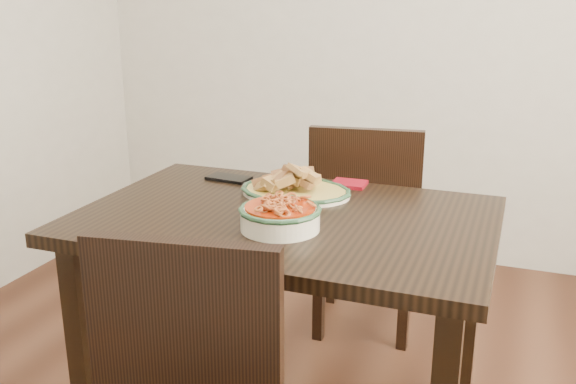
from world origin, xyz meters
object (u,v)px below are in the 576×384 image
(dining_table, at_px, (286,246))
(noodle_bowl, at_px, (280,214))
(fish_plate, at_px, (296,181))
(smartphone, at_px, (229,178))
(chair_far, at_px, (366,220))

(dining_table, distance_m, noodle_bowl, 0.19)
(dining_table, relative_size, fish_plate, 3.38)
(fish_plate, xyz_separation_m, noodle_bowl, (0.07, -0.31, -0.00))
(noodle_bowl, distance_m, smartphone, 0.52)
(chair_far, xyz_separation_m, noodle_bowl, (-0.04, -0.84, 0.29))
(dining_table, relative_size, chair_far, 1.33)
(chair_far, distance_m, noodle_bowl, 0.89)
(chair_far, xyz_separation_m, smartphone, (-0.38, -0.45, 0.26))
(chair_far, relative_size, noodle_bowl, 3.97)
(dining_table, xyz_separation_m, chair_far, (0.07, 0.71, -0.15))
(chair_far, xyz_separation_m, fish_plate, (-0.11, -0.53, 0.30))
(noodle_bowl, bearing_deg, chair_far, 87.37)
(dining_table, xyz_separation_m, noodle_bowl, (0.03, -0.12, 0.14))
(noodle_bowl, height_order, smartphone, noodle_bowl)
(fish_plate, height_order, smartphone, fish_plate)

